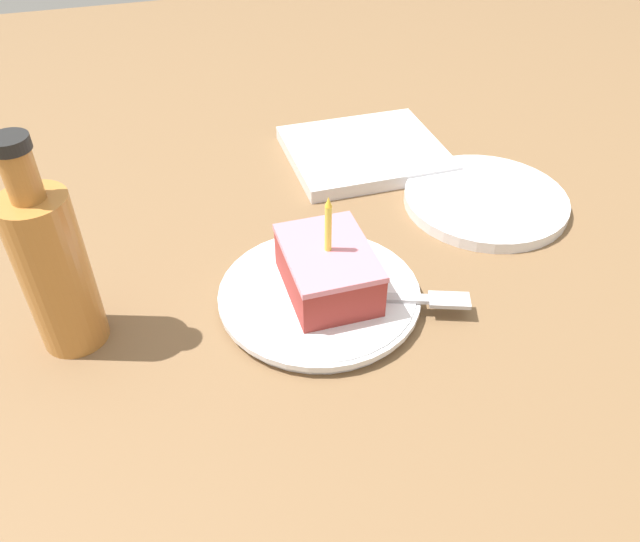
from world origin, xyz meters
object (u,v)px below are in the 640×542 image
(bottle, at_px, (53,267))
(fork, at_px, (393,298))
(plate, at_px, (320,295))
(marble_board, at_px, (365,152))
(cake_slice, at_px, (328,269))
(side_plate, at_px, (485,200))

(bottle, bearing_deg, fork, -10.45)
(fork, bearing_deg, plate, 151.71)
(plate, height_order, marble_board, marble_board)
(plate, distance_m, marble_board, 0.34)
(plate, relative_size, marble_board, 1.00)
(plate, relative_size, fork, 1.19)
(cake_slice, distance_m, side_plate, 0.30)
(side_plate, height_order, marble_board, marble_board)
(plate, relative_size, cake_slice, 1.82)
(fork, bearing_deg, bottle, 169.55)
(plate, xyz_separation_m, bottle, (-0.26, 0.02, 0.09))
(marble_board, bearing_deg, fork, -104.98)
(marble_board, bearing_deg, plate, -118.68)
(plate, height_order, side_plate, plate)
(plate, xyz_separation_m, marble_board, (0.16, 0.29, 0.00))
(plate, distance_m, fork, 0.08)
(fork, relative_size, marble_board, 0.84)
(cake_slice, relative_size, marble_board, 0.55)
(cake_slice, height_order, marble_board, cake_slice)
(cake_slice, relative_size, side_plate, 0.56)
(cake_slice, xyz_separation_m, bottle, (-0.27, 0.02, 0.05))
(bottle, bearing_deg, plate, -5.05)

